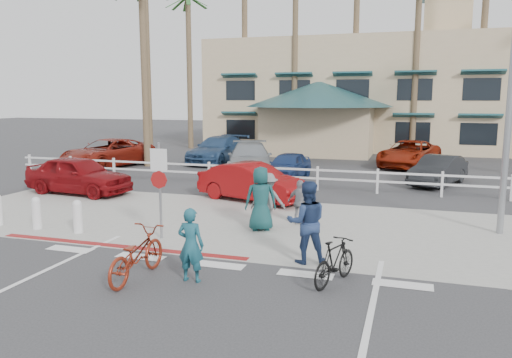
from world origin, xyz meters
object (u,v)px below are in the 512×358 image
(bike_red, at_px, (136,255))
(bike_black, at_px, (335,261))
(car_red_compact, at_px, (79,175))
(sign_post, at_px, (160,186))
(car_white_sedan, at_px, (252,182))

(bike_red, xyz_separation_m, bike_black, (3.99, 0.97, -0.06))
(car_red_compact, bearing_deg, bike_red, -130.90)
(sign_post, height_order, bike_red, sign_post)
(bike_red, relative_size, car_white_sedan, 0.48)
(bike_black, distance_m, car_white_sedan, 8.55)
(sign_post, bearing_deg, bike_black, -21.15)
(bike_black, height_order, car_red_compact, car_red_compact)
(sign_post, height_order, car_red_compact, sign_post)
(bike_red, xyz_separation_m, car_white_sedan, (-0.18, 8.43, 0.16))
(car_white_sedan, distance_m, car_red_compact, 7.04)
(bike_black, bearing_deg, car_red_compact, -10.13)
(bike_black, bearing_deg, bike_red, 34.56)
(bike_red, height_order, car_red_compact, car_red_compact)
(bike_red, bearing_deg, car_red_compact, -45.98)
(sign_post, distance_m, car_white_sedan, 5.65)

